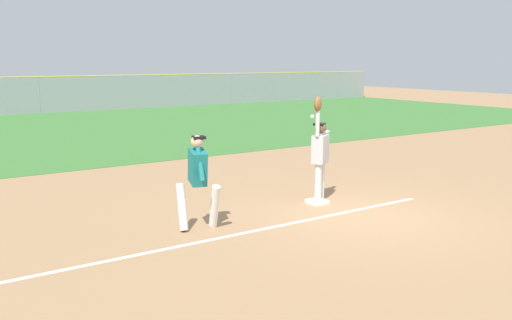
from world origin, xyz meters
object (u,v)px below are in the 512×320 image
fielder (320,150)px  parked_car_white (204,92)px  baseball (312,117)px  first_base (317,202)px  parked_car_black (123,95)px  runner (198,176)px  parked_car_red (18,98)px

fielder → parked_car_white: (12.40, 27.82, -0.45)m
fielder → baseball: fielder is taller
first_base → parked_car_black: (6.18, 27.57, 0.63)m
first_base → runner: bearing=-175.3°
baseball → runner: bearing=-177.1°
runner → parked_car_white: runner is taller
runner → parked_car_white: size_ratio=0.38×
fielder → runner: size_ratio=1.33×
parked_car_red → parked_car_white: same height
runner → parked_car_white: 32.16m
fielder → parked_car_red: (-0.48, 28.09, -0.45)m
first_base → fielder: (0.13, 0.10, 1.08)m
runner → parked_car_black: 29.29m
first_base → parked_car_black: bearing=77.4°
parked_car_white → fielder: bearing=-111.6°
runner → baseball: baseball is taller
fielder → runner: 3.15m
first_base → baseball: size_ratio=5.14×
runner → parked_car_red: (2.64, 28.44, -0.32)m
parked_car_red → baseball: bearing=-87.6°
parked_car_white → first_base: bearing=-111.7°
runner → parked_car_red: size_ratio=0.38×
baseball → parked_car_white: 30.84m
fielder → parked_car_red: fielder is taller
runner → baseball: (2.72, 0.14, 0.89)m
parked_car_white → baseball: bearing=-112.1°
fielder → baseball: 0.89m
first_base → fielder: 1.09m
baseball → parked_car_red: baseball is taller
parked_car_black → parked_car_white: same height
runner → first_base: bearing=19.7°
parked_car_red → fielder: bearing=-86.8°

